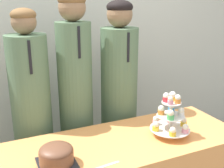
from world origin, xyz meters
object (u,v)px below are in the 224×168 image
object	(u,v)px
cupcake_stand	(171,116)
student_0	(33,120)
round_cake	(56,155)
student_2	(119,102)
student_1	(76,104)

from	to	relation	value
cupcake_stand	student_0	bearing A→B (deg)	144.70
cupcake_stand	student_0	size ratio (longest dim) A/B	0.19
round_cake	cupcake_stand	xyz separation A→B (m)	(0.78, 0.03, 0.08)
cupcake_stand	round_cake	bearing A→B (deg)	-177.79
cupcake_stand	student_2	world-z (taller)	student_2
round_cake	student_1	bearing A→B (deg)	63.18
cupcake_stand	student_2	size ratio (longest dim) A/B	0.19
student_0	student_2	bearing A→B (deg)	0.00
student_1	cupcake_stand	bearing A→B (deg)	-50.43
student_0	student_1	size ratio (longest dim) A/B	0.94
student_0	student_2	world-z (taller)	student_2
cupcake_stand	student_2	bearing A→B (deg)	100.09
round_cake	student_2	distance (m)	0.90
round_cake	cupcake_stand	world-z (taller)	cupcake_stand
cupcake_stand	student_0	world-z (taller)	student_0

